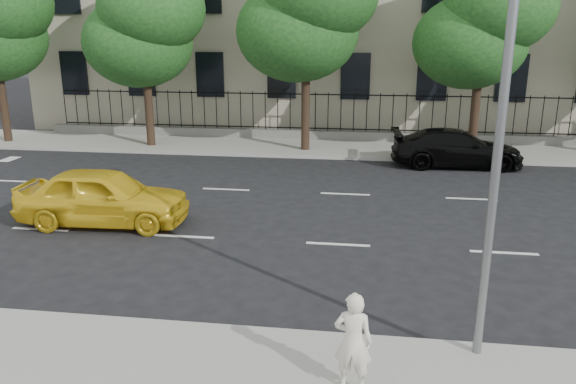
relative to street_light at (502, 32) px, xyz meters
name	(u,v)px	position (x,y,z in m)	size (l,w,h in m)	color
ground	(332,288)	(-2.50, 1.77, -5.15)	(120.00, 120.00, 0.00)	black
far_sidewalk	(352,148)	(-2.50, 15.77, -5.07)	(60.00, 4.00, 0.15)	gray
lane_markings	(342,216)	(-2.50, 6.52, -5.14)	(49.60, 4.62, 0.01)	silver
iron_fence	(353,129)	(-2.50, 17.47, -4.50)	(30.00, 0.50, 2.20)	slate
street_light	(502,32)	(0.00, 0.00, 0.00)	(0.25, 3.32, 8.05)	slate
tree_b	(145,13)	(-11.46, 15.13, 0.69)	(5.53, 5.12, 8.97)	#382619
tree_d	(484,12)	(2.54, 15.13, 0.69)	(5.34, 4.94, 8.84)	#382619
yellow_taxi	(103,197)	(-8.96, 4.94, -4.36)	(1.86, 4.63, 1.58)	yellow
black_sedan	(456,148)	(1.62, 13.27, -4.42)	(2.04, 5.01, 1.45)	black
woman_near	(353,341)	(-1.99, -1.76, -4.24)	(0.55, 0.36, 1.52)	white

